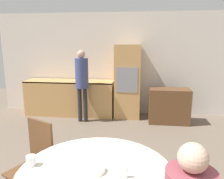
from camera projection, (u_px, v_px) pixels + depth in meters
name	position (u px, v px, depth m)	size (l,w,h in m)	color
wall_back	(122.00, 64.00, 5.68)	(6.58, 0.05, 2.60)	silver
kitchen_counter	(70.00, 97.00, 5.67)	(2.26, 0.60, 0.90)	tan
oven_unit	(128.00, 82.00, 5.42)	(0.62, 0.59, 1.80)	tan
sideboard	(169.00, 106.00, 5.08)	(0.92, 0.45, 0.81)	brown
chair_far_left	(36.00, 160.00, 2.47)	(0.53, 0.53, 0.99)	brown
person_standing	(82.00, 78.00, 5.02)	(0.30, 0.30, 1.69)	#262628
cup	(31.00, 161.00, 1.92)	(0.08, 0.08, 0.09)	silver
bowl_near	(96.00, 170.00, 1.83)	(0.16, 0.16, 0.04)	white
salt_shaker	(126.00, 172.00, 1.75)	(0.03, 0.03, 0.09)	white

